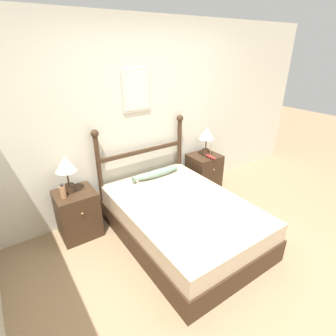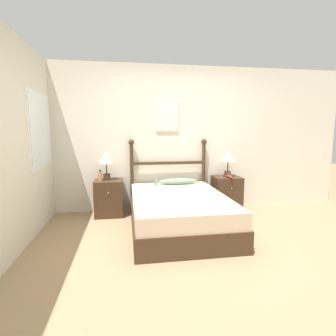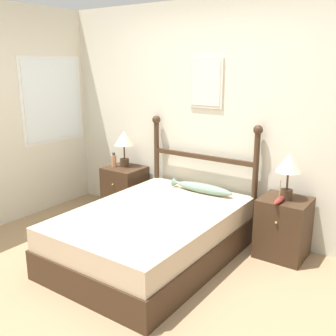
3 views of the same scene
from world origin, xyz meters
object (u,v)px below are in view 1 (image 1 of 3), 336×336
Objects in this scene: bed at (182,220)px; table_lamp_right at (207,135)px; fish_pillow at (157,173)px; bottle at (63,191)px; table_lamp_left at (66,167)px; model_boat at (210,156)px; nightstand_right at (204,172)px; nightstand_left at (78,214)px.

table_lamp_right reaches higher than bed.
bottle is at bearing -179.07° from fish_pillow.
table_lamp_left reaches higher than bottle.
bed is 7.97× the size of model_boat.
bottle is (-2.21, -0.04, -0.25)m from table_lamp_right.
table_lamp_right is at bearing 1.13° from bottle.
nightstand_right is 0.95m from fish_pillow.
bed is 1.44m from bottle.
bottle is at bearing -136.89° from table_lamp_left.
bottle is 1.29m from fish_pillow.
table_lamp_left is at bearing 142.40° from bed.
fish_pillow is at bearing 81.24° from bed.
model_boat reaches higher than nightstand_right.
fish_pillow is (1.28, 0.02, -0.14)m from bottle.
nightstand_left is 3.20× the size of bottle.
table_lamp_right is at bearing -45.12° from nightstand_right.
table_lamp_left reaches higher than bed.
nightstand_left and nightstand_right have the same top height.
bottle is (-0.10, -0.09, -0.25)m from table_lamp_left.
nightstand_left is at bearing 178.58° from fish_pillow.
bed is 0.82m from fish_pillow.
model_boat is (2.19, -0.09, -0.06)m from bottle.
nightstand_right is 2.20m from table_lamp_left.
bottle is at bearing -159.22° from nightstand_left.
table_lamp_right is at bearing 36.59° from bed.
nightstand_right is 0.81× the size of fish_pillow.
nightstand_left is at bearing 20.78° from bottle.
bottle reaches higher than nightstand_left.
nightstand_left is 1.31× the size of table_lamp_left.
bed is at bearing -37.60° from table_lamp_left.
bottle is 0.25× the size of fish_pillow.
table_lamp_left is at bearing 175.06° from model_boat.
nightstand_left is 1.18m from fish_pillow.
nightstand_left is at bearing 143.04° from bed.
nightstand_left is 2.09m from model_boat.
model_boat reaches higher than fish_pillow.
table_lamp_left is (-1.07, 0.82, 0.69)m from bed.
fish_pillow is (-0.90, 0.11, -0.08)m from model_boat.
model_boat is (2.09, -0.18, -0.30)m from table_lamp_left.
bed is 1.30m from nightstand_left.
table_lamp_left is (-0.03, 0.04, 0.63)m from nightstand_left.
table_lamp_left and table_lamp_right have the same top height.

